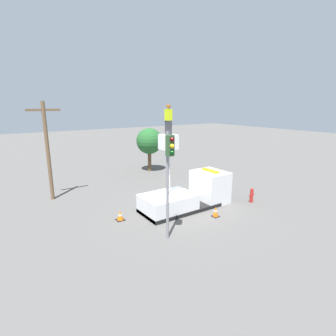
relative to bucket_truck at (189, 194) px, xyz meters
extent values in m
plane|color=#565451|center=(-0.73, 0.00, -0.90)|extent=(120.00, 120.00, 0.00)
cube|color=black|center=(-0.73, 0.00, -0.78)|extent=(5.28, 2.43, 0.24)
cube|color=white|center=(-1.70, 0.00, -0.30)|extent=(3.32, 2.37, 1.20)
cube|color=white|center=(1.91, 0.00, 0.20)|extent=(1.95, 2.37, 2.21)
cube|color=black|center=(2.90, 0.00, 0.64)|extent=(0.03, 2.01, 0.88)
cube|color=orange|center=(1.91, 0.00, 1.37)|extent=(0.36, 1.42, 0.14)
cylinder|color=silver|center=(-1.67, 0.00, 1.81)|extent=(0.22, 0.22, 3.03)
cube|color=white|center=(-1.67, 0.00, 3.68)|extent=(0.92, 0.92, 0.90)
cube|color=#38383D|center=(-1.67, 0.00, 4.55)|extent=(0.34, 0.26, 0.84)
cube|color=#D1E519|center=(-1.67, 0.00, 5.30)|extent=(0.40, 0.26, 0.66)
sphere|color=#9E704C|center=(-1.67, 0.00, 5.75)|extent=(0.23, 0.23, 0.23)
cylinder|color=orange|center=(-1.67, 0.00, 5.83)|extent=(0.26, 0.26, 0.09)
cylinder|color=gray|center=(-3.59, -2.77, 1.88)|extent=(0.14, 0.14, 5.56)
cube|color=#2D512D|center=(-3.59, -2.98, 4.00)|extent=(0.34, 0.28, 1.00)
sphere|color=#490707|center=(-3.59, -3.17, 4.31)|extent=(0.22, 0.22, 0.22)
sphere|color=gold|center=(-3.59, -3.17, 4.00)|extent=(0.22, 0.22, 0.22)
sphere|color=#083710|center=(-3.59, -3.17, 3.69)|extent=(0.22, 0.22, 0.22)
cylinder|color=#B2231E|center=(4.26, -1.82, -0.46)|extent=(0.24, 0.24, 0.89)
sphere|color=#B2231E|center=(4.26, -1.82, 0.05)|extent=(0.20, 0.20, 0.20)
cylinder|color=#B2231E|center=(4.07, -1.82, -0.37)|extent=(0.12, 0.10, 0.10)
cylinder|color=#B2231E|center=(4.44, -1.82, -0.37)|extent=(0.12, 0.10, 0.10)
cube|color=black|center=(-4.75, 0.64, -0.89)|extent=(0.49, 0.49, 0.03)
cone|color=orange|center=(-4.75, 0.64, -0.61)|extent=(0.41, 0.41, 0.59)
cylinder|color=white|center=(-4.75, 0.64, -0.58)|extent=(0.21, 0.21, 0.08)
cube|color=black|center=(0.39, -2.21, -0.89)|extent=(0.42, 0.42, 0.03)
cone|color=orange|center=(0.39, -2.21, -0.57)|extent=(0.35, 0.35, 0.66)
cylinder|color=white|center=(0.39, -2.21, -0.54)|extent=(0.18, 0.18, 0.09)
cylinder|color=brown|center=(2.85, 10.21, 0.20)|extent=(0.36, 0.36, 2.21)
sphere|color=#235B28|center=(2.85, 10.21, 2.24)|extent=(2.66, 2.66, 2.66)
cylinder|color=brown|center=(-7.39, 6.80, 2.62)|extent=(0.26, 0.26, 7.04)
cube|color=brown|center=(-7.39, 6.80, 5.54)|extent=(2.20, 0.16, 0.16)
camera|label=1|loc=(-10.53, -13.12, 5.89)|focal=28.00mm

